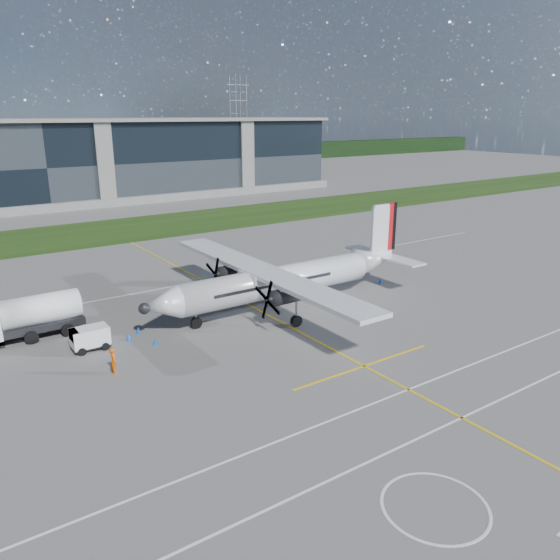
{
  "coord_description": "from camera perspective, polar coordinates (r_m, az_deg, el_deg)",
  "views": [
    {
      "loc": [
        -20.86,
        -30.54,
        16.45
      ],
      "look_at": [
        3.95,
        5.48,
        3.09
      ],
      "focal_mm": 35.0,
      "sensor_mm": 36.0,
      "label": 1
    }
  ],
  "objects": [
    {
      "name": "fuel_tanker_truck",
      "position": [
        45.49,
        -25.95,
        -3.79
      ],
      "size": [
        8.75,
        2.84,
        3.28
      ],
      "primitive_type": null,
      "color": "white",
      "rests_on": "ground"
    },
    {
      "name": "safety_cone_tail",
      "position": [
        56.07,
        10.45,
        -0.09
      ],
      "size": [
        0.36,
        0.36,
        0.5
      ],
      "primitive_type": "cone",
      "color": "blue",
      "rests_on": "ground"
    },
    {
      "name": "safety_cone_nose_stbd",
      "position": [
        44.21,
        -14.6,
        -5.08
      ],
      "size": [
        0.36,
        0.36,
        0.5
      ],
      "primitive_type": "cone",
      "color": "blue",
      "rests_on": "ground"
    },
    {
      "name": "terminal_building",
      "position": [
        112.84,
        -24.26,
        10.99
      ],
      "size": [
        120.0,
        20.0,
        15.0
      ],
      "primitive_type": "cube",
      "color": "black",
      "rests_on": "ground"
    },
    {
      "name": "pylon_east",
      "position": [
        209.29,
        -4.35,
        16.55
      ],
      "size": [
        9.0,
        4.6,
        30.0
      ],
      "primitive_type": null,
      "color": "gray",
      "rests_on": "ground"
    },
    {
      "name": "white_lane_line",
      "position": [
        31.29,
        14.98,
        -15.36
      ],
      "size": [
        90.0,
        0.15,
        0.01
      ],
      "primitive_type": "cube",
      "color": "white",
      "rests_on": "ground"
    },
    {
      "name": "baggage_tug",
      "position": [
        42.08,
        -19.23,
        -5.79
      ],
      "size": [
        2.78,
        1.67,
        1.67
      ],
      "primitive_type": null,
      "color": "white",
      "rests_on": "ground"
    },
    {
      "name": "turboprop_aircraft",
      "position": [
        47.24,
        0.66,
        1.83
      ],
      "size": [
        26.32,
        27.3,
        8.19
      ],
      "primitive_type": null,
      "color": "silver",
      "rests_on": "ground"
    },
    {
      "name": "grass_strip",
      "position": [
        82.9,
        -19.34,
        4.6
      ],
      "size": [
        400.0,
        18.0,
        0.04
      ],
      "primitive_type": "cube",
      "color": "#1C350E",
      "rests_on": "ground"
    },
    {
      "name": "ground_crew_person",
      "position": [
        37.72,
        -17.02,
        -7.92
      ],
      "size": [
        0.8,
        0.97,
        2.07
      ],
      "primitive_type": "imported",
      "rotation": [
        0.0,
        0.0,
        1.3
      ],
      "color": "#F25907",
      "rests_on": "ground"
    },
    {
      "name": "safety_cone_nose_port",
      "position": [
        41.87,
        -12.92,
        -6.23
      ],
      "size": [
        0.36,
        0.36,
        0.5
      ],
      "primitive_type": "cone",
      "color": "blue",
      "rests_on": "ground"
    },
    {
      "name": "safety_cone_fwd",
      "position": [
        43.05,
        -15.54,
        -5.77
      ],
      "size": [
        0.36,
        0.36,
        0.5
      ],
      "primitive_type": "cone",
      "color": "blue",
      "rests_on": "ground"
    },
    {
      "name": "ground",
      "position": [
        75.37,
        -17.67,
        3.58
      ],
      "size": [
        400.0,
        400.0,
        0.0
      ],
      "primitive_type": "plane",
      "color": "#575552",
      "rests_on": "ground"
    },
    {
      "name": "yellow_taxiway_centerline",
      "position": [
        49.83,
        -3.85,
        -2.32
      ],
      "size": [
        0.2,
        70.0,
        0.01
      ],
      "primitive_type": "cube",
      "color": "yellow",
      "rests_on": "ground"
    }
  ]
}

